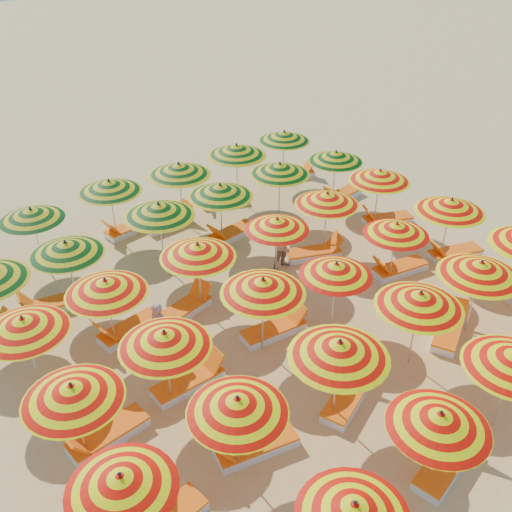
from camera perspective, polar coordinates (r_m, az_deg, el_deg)
name	(u,v)px	position (r m, az deg, el deg)	size (l,w,h in m)	color
ground	(267,313)	(15.58, 1.15, -5.75)	(120.00, 120.00, 0.00)	#E3B765
umbrella_1	(354,510)	(9.59, 9.77, -23.78)	(2.08, 2.08, 1.94)	silver
umbrella_2	(439,420)	(10.97, 17.88, -15.36)	(1.91, 1.91, 2.00)	silver
umbrella_6	(121,482)	(9.97, -13.37, -21.13)	(2.00, 2.00, 1.96)	silver
umbrella_7	(237,405)	(10.69, -1.88, -14.69)	(2.43, 2.43, 2.03)	silver
umbrella_8	(339,349)	(11.64, 8.33, -9.21)	(2.67, 2.67, 2.22)	silver
umbrella_9	(420,300)	(13.40, 16.07, -4.24)	(2.64, 2.64, 2.16)	silver
umbrella_10	(481,269)	(14.92, 21.54, -1.21)	(2.16, 2.16, 2.18)	silver
umbrella_12	(72,392)	(11.39, -17.92, -12.83)	(2.21, 2.21, 2.06)	silver
umbrella_13	(165,339)	(12.06, -9.12, -8.22)	(2.36, 2.36, 2.10)	silver
umbrella_14	(263,286)	(13.31, 0.70, -3.02)	(2.23, 2.23, 2.17)	silver
umbrella_15	(336,269)	(14.34, 8.01, -1.32)	(2.09, 2.09, 1.97)	silver
umbrella_16	(396,229)	(16.43, 13.87, 2.65)	(1.95, 1.95, 1.96)	silver
umbrella_17	(451,205)	(17.72, 18.90, 4.81)	(2.25, 2.25, 2.19)	silver
umbrella_18	(23,325)	(13.31, -22.25, -6.38)	(2.27, 2.27, 2.06)	silver
umbrella_19	(106,286)	(13.87, -14.80, -2.96)	(2.39, 2.39, 2.09)	silver
umbrella_20	(198,250)	(14.77, -5.85, 0.56)	(2.35, 2.35, 2.13)	silver
umbrella_21	(277,224)	(16.17, 2.11, 3.22)	(2.29, 2.29, 1.99)	silver
umbrella_22	(327,199)	(17.51, 7.13, 5.72)	(2.39, 2.39, 2.09)	silver
umbrella_23	(380,176)	(19.19, 12.28, 7.85)	(2.24, 2.24, 2.15)	silver
umbrella_25	(66,248)	(15.70, -18.47, 0.76)	(2.29, 2.29, 2.07)	silver
umbrella_26	(159,210)	(16.70, -9.69, 4.57)	(2.52, 2.52, 2.22)	silver
umbrella_27	(220,191)	(17.73, -3.60, 6.55)	(2.37, 2.37, 2.18)	silver
umbrella_28	(280,169)	(19.22, 2.40, 8.69)	(2.08, 2.08, 2.17)	silver
umbrella_29	(336,156)	(20.66, 7.99, 9.83)	(2.44, 2.44, 2.06)	silver
umbrella_31	(31,214)	(17.91, -21.56, 3.92)	(2.38, 2.38, 2.00)	silver
umbrella_32	(109,186)	(18.63, -14.47, 6.78)	(2.08, 2.08, 2.15)	silver
umbrella_33	(179,169)	(19.20, -7.72, 8.58)	(2.81, 2.81, 2.24)	silver
umbrella_34	(237,150)	(20.53, -1.96, 10.52)	(2.27, 2.27, 2.26)	silver
umbrella_35	(284,136)	(22.20, 2.82, 11.87)	(2.61, 2.61, 2.12)	silver
lounger_2	(446,463)	(12.51, 18.43, -19.05)	(1.81, 0.89, 0.69)	white
lounger_5	(254,446)	(12.20, -0.17, -18.48)	(1.82, 0.97, 0.69)	white
lounger_6	(348,396)	(13.26, 9.21, -13.69)	(1.83, 1.14, 0.69)	white
lounger_7	(449,330)	(15.60, 18.74, -7.02)	(1.82, 1.25, 0.69)	white
lounger_9	(106,435)	(12.76, -14.73, -16.93)	(1.77, 0.70, 0.69)	white
lounger_10	(190,381)	(13.52, -6.66, -12.32)	(1.74, 0.59, 0.69)	white
lounger_11	(275,329)	(14.82, 1.90, -7.32)	(1.80, 0.81, 0.69)	white
lounger_12	(399,269)	(17.62, 14.08, -1.23)	(1.81, 0.92, 0.69)	white
lounger_13	(454,253)	(18.88, 19.18, 0.28)	(1.83, 1.11, 0.69)	white
lounger_14	(129,329)	(15.17, -12.57, -7.16)	(1.79, 0.80, 0.69)	white
lounger_15	(184,309)	(15.59, -7.22, -5.30)	(1.81, 0.92, 0.69)	white
lounger_16	(315,253)	(17.94, 5.88, 0.33)	(1.82, 1.22, 0.69)	white
lounger_17	(386,219)	(20.25, 12.89, 3.60)	(1.82, 1.25, 0.69)	white
lounger_19	(53,304)	(16.60, -19.61, -4.58)	(1.82, 0.93, 0.69)	white
lounger_20	(232,233)	(18.92, -2.46, 2.31)	(1.78, 0.76, 0.69)	white
lounger_21	(342,195)	(21.67, 8.61, 6.06)	(1.77, 0.72, 0.69)	white
lounger_23	(129,228)	(19.66, -12.61, 2.73)	(1.79, 0.80, 0.69)	white
lounger_24	(170,222)	(19.79, -8.61, 3.39)	(1.75, 0.63, 0.69)	white
lounger_25	(222,200)	(21.09, -3.43, 5.62)	(1.82, 1.19, 0.69)	white
lounger_26	(294,174)	(23.24, 3.79, 8.23)	(1.82, 1.22, 0.69)	white
beachgoer_b	(285,245)	(17.02, 2.91, 1.07)	(0.77, 0.60, 1.58)	tan
beachgoer_a	(158,330)	(14.09, -9.73, -7.28)	(0.53, 0.35, 1.46)	tan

